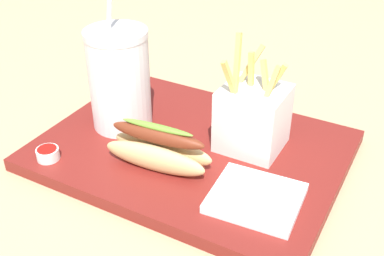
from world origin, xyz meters
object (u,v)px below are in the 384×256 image
object	(u,v)px
fries_basket	(253,117)
ketchup_cup_1	(48,153)
napkin_stack	(256,198)
ketchup_cup_2	(240,105)
hot_dog_1	(158,149)
soda_cup	(119,80)

from	to	relation	value
fries_basket	ketchup_cup_1	world-z (taller)	fries_basket
fries_basket	ketchup_cup_1	xyz separation A→B (m)	(0.24, 0.17, -0.04)
napkin_stack	fries_basket	bearing A→B (deg)	-64.22
ketchup_cup_2	napkin_stack	size ratio (longest dim) A/B	0.31
fries_basket	hot_dog_1	bearing A→B (deg)	48.59
hot_dog_1	fries_basket	bearing A→B (deg)	-131.41
ketchup_cup_1	ketchup_cup_2	bearing A→B (deg)	-125.61
napkin_stack	hot_dog_1	bearing A→B (deg)	-2.87
hot_dog_1	ketchup_cup_2	bearing A→B (deg)	-101.28
soda_cup	napkin_stack	distance (m)	0.28
fries_basket	ketchup_cup_1	bearing A→B (deg)	35.46
soda_cup	fries_basket	distance (m)	0.21
soda_cup	ketchup_cup_2	xyz separation A→B (m)	(-0.15, -0.13, -0.07)
hot_dog_1	ketchup_cup_2	size ratio (longest dim) A/B	4.56
soda_cup	hot_dog_1	size ratio (longest dim) A/B	1.56
hot_dog_1	napkin_stack	world-z (taller)	hot_dog_1
fries_basket	napkin_stack	world-z (taller)	fries_basket
fries_basket	napkin_stack	xyz separation A→B (m)	(-0.06, 0.12, -0.04)
fries_basket	napkin_stack	bearing A→B (deg)	115.78
ketchup_cup_2	napkin_stack	bearing A→B (deg)	118.94
ketchup_cup_1	napkin_stack	size ratio (longest dim) A/B	0.29
soda_cup	fries_basket	world-z (taller)	soda_cup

